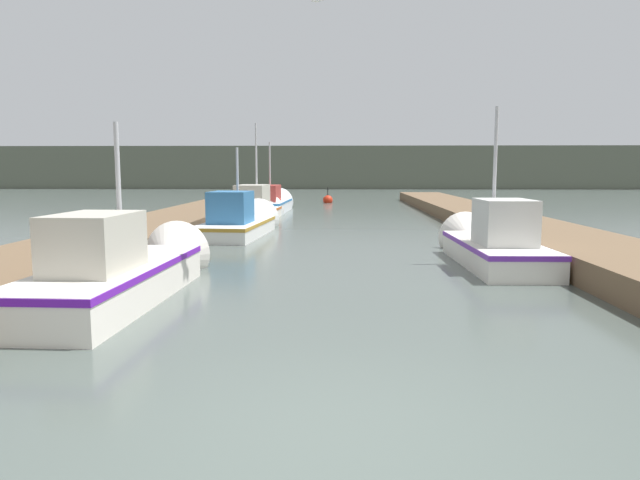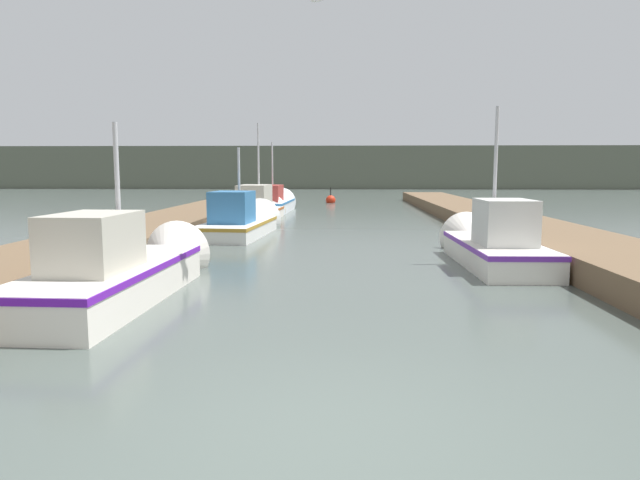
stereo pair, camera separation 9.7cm
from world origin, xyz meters
name	(u,v)px [view 1 (the left image)]	position (x,y,z in m)	size (l,w,h in m)	color
ground_plane	(330,437)	(0.00, 0.00, 0.00)	(200.00, 200.00, 0.00)	#47514C
dock_left	(177,221)	(-5.76, 16.00, 0.26)	(2.70, 40.00, 0.53)	brown
dock_right	(498,222)	(5.76, 16.00, 0.26)	(2.70, 40.00, 0.53)	brown
distant_shore_ridge	(338,168)	(0.00, 64.69, 2.30)	(120.00, 16.00, 4.60)	#565B4C
fishing_boat_0	(127,269)	(-3.53, 5.08, 0.46)	(1.69, 5.75, 3.30)	silver
fishing_boat_1	(490,243)	(3.56, 8.77, 0.44)	(1.58, 5.18, 3.95)	silver
fishing_boat_2	(242,222)	(-3.16, 14.51, 0.39)	(2.09, 5.72, 3.39)	silver
fishing_boat_3	(258,209)	(-3.36, 19.73, 0.46)	(1.75, 5.76, 4.51)	silver
fishing_boat_4	(271,203)	(-3.34, 24.53, 0.43)	(1.90, 6.20, 3.99)	silver
mooring_piling_0	(251,200)	(-4.62, 26.06, 0.51)	(0.34, 0.34, 1.01)	#473523
mooring_piling_1	(239,204)	(-4.59, 22.14, 0.52)	(0.35, 0.35, 1.03)	#473523
channel_buoy	(328,200)	(-0.59, 31.94, 0.18)	(0.62, 0.62, 1.12)	red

